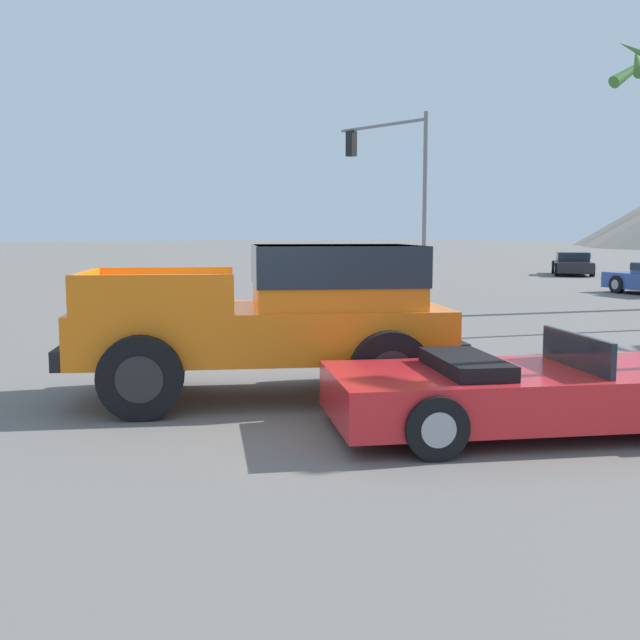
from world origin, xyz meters
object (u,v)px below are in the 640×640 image
Objects in this scene: parked_car_dark at (573,263)px; traffic_light_crosswalk at (392,171)px; orange_pickup_truck at (289,311)px; red_convertible_car at (531,392)px.

parked_car_dark is 15.84m from traffic_light_crosswalk.
parked_car_dark is (-12.18, 28.66, -0.55)m from orange_pickup_truck.
red_convertible_car is at bearing 50.60° from orange_pickup_truck.
parked_car_dark reaches higher than red_convertible_car.
orange_pickup_truck is 17.28m from traffic_light_crosswalk.
orange_pickup_truck is 3.29m from red_convertible_car.
orange_pickup_truck is 1.10× the size of red_convertible_car.
traffic_light_crosswalk is at bearing 62.19° from parked_car_dark.
red_convertible_car is 1.08× the size of parked_car_dark.
orange_pickup_truck is 1.19× the size of parked_car_dark.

